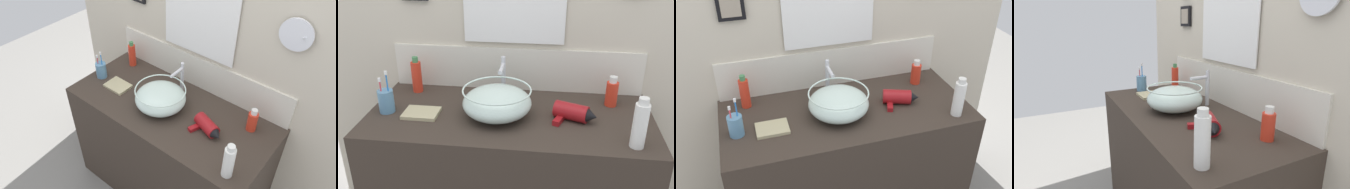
# 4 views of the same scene
# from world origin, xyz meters

# --- Properties ---
(vanity_counter) EXTENTS (1.32, 0.59, 0.84)m
(vanity_counter) POSITION_xyz_m (0.00, 0.00, 0.42)
(vanity_counter) COLOR #382D26
(vanity_counter) RESTS_ON ground
(back_panel) EXTENTS (2.21, 0.10, 2.60)m
(back_panel) POSITION_xyz_m (-0.00, 0.33, 1.30)
(back_panel) COLOR beige
(back_panel) RESTS_ON ground
(glass_bowl_sink) EXTENTS (0.31, 0.31, 0.14)m
(glass_bowl_sink) POSITION_xyz_m (-0.05, -0.03, 0.91)
(glass_bowl_sink) COLOR silver
(glass_bowl_sink) RESTS_ON vanity_counter
(faucet) EXTENTS (0.02, 0.13, 0.21)m
(faucet) POSITION_xyz_m (-0.05, 0.17, 0.97)
(faucet) COLOR silver
(faucet) RESTS_ON vanity_counter
(hair_drier) EXTENTS (0.21, 0.14, 0.08)m
(hair_drier) POSITION_xyz_m (0.29, -0.02, 0.88)
(hair_drier) COLOR maroon
(hair_drier) RESTS_ON vanity_counter
(toothbrush_cup) EXTENTS (0.07, 0.07, 0.21)m
(toothbrush_cup) POSITION_xyz_m (-0.57, -0.05, 0.90)
(toothbrush_cup) COLOR #598CB2
(toothbrush_cup) RESTS_ON vanity_counter
(shampoo_bottle) EXTENTS (0.05, 0.05, 0.19)m
(shampoo_bottle) POSITION_xyz_m (-0.51, 0.20, 0.93)
(shampoo_bottle) COLOR red
(shampoo_bottle) RESTS_ON vanity_counter
(spray_bottle) EXTENTS (0.06, 0.06, 0.15)m
(spray_bottle) POSITION_xyz_m (0.48, 0.15, 0.91)
(spray_bottle) COLOR red
(spray_bottle) RESTS_ON vanity_counter
(lotion_bottle) EXTENTS (0.06, 0.06, 0.22)m
(lotion_bottle) POSITION_xyz_m (0.54, -0.21, 0.94)
(lotion_bottle) COLOR white
(lotion_bottle) RESTS_ON vanity_counter
(hand_towel) EXTENTS (0.16, 0.12, 0.02)m
(hand_towel) POSITION_xyz_m (-0.41, -0.06, 0.85)
(hand_towel) COLOR tan
(hand_towel) RESTS_ON vanity_counter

